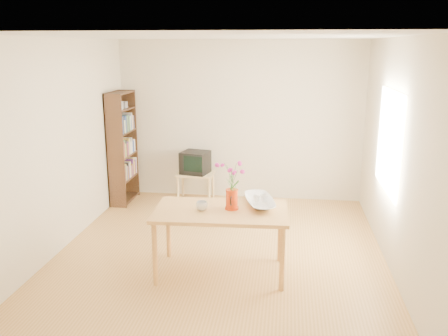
# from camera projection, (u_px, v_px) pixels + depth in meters

# --- Properties ---
(room) EXTENTS (4.50, 4.50, 4.50)m
(room) POSITION_uv_depth(u_px,v_px,m) (223.00, 150.00, 5.62)
(room) COLOR #B17D3E
(room) RESTS_ON ground
(table) EXTENTS (1.50, 0.90, 0.75)m
(table) POSITION_uv_depth(u_px,v_px,m) (221.00, 216.00, 5.23)
(table) COLOR #C88A44
(table) RESTS_ON ground
(tv_stand) EXTENTS (0.60, 0.45, 0.46)m
(tv_stand) POSITION_uv_depth(u_px,v_px,m) (196.00, 177.00, 7.83)
(tv_stand) COLOR #DFBB7D
(tv_stand) RESTS_ON ground
(bookshelf) EXTENTS (0.28, 0.70, 1.80)m
(bookshelf) POSITION_uv_depth(u_px,v_px,m) (123.00, 151.00, 7.66)
(bookshelf) COLOR #331E11
(bookshelf) RESTS_ON ground
(pitcher) EXTENTS (0.15, 0.23, 0.23)m
(pitcher) POSITION_uv_depth(u_px,v_px,m) (232.00, 200.00, 5.21)
(pitcher) COLOR red
(pitcher) RESTS_ON table
(flowers) EXTENTS (0.26, 0.26, 0.37)m
(flowers) POSITION_uv_depth(u_px,v_px,m) (232.00, 174.00, 5.13)
(flowers) COLOR #EB37B3
(flowers) RESTS_ON pitcher
(mug) EXTENTS (0.17, 0.17, 0.10)m
(mug) POSITION_uv_depth(u_px,v_px,m) (202.00, 206.00, 5.18)
(mug) COLOR white
(mug) RESTS_ON table
(bowl) EXTENTS (0.55, 0.55, 0.43)m
(bowl) POSITION_uv_depth(u_px,v_px,m) (260.00, 187.00, 5.32)
(bowl) COLOR white
(bowl) RESTS_ON table
(teacup_a) EXTENTS (0.09, 0.09, 0.06)m
(teacup_a) POSITION_uv_depth(u_px,v_px,m) (256.00, 190.00, 5.34)
(teacup_a) COLOR white
(teacup_a) RESTS_ON bowl
(teacup_b) EXTENTS (0.08, 0.08, 0.07)m
(teacup_b) POSITION_uv_depth(u_px,v_px,m) (264.00, 190.00, 5.35)
(teacup_b) COLOR white
(teacup_b) RESTS_ON bowl
(television) EXTENTS (0.49, 0.47, 0.36)m
(television) POSITION_uv_depth(u_px,v_px,m) (195.00, 162.00, 7.78)
(television) COLOR black
(television) RESTS_ON tv_stand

